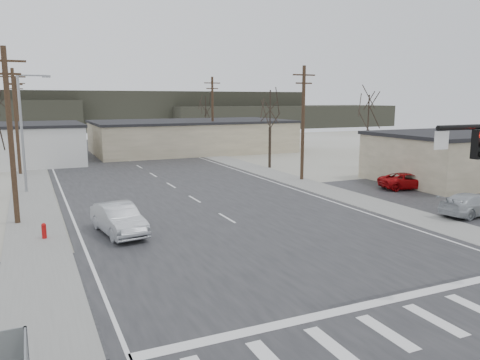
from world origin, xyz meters
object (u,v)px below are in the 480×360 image
object	(u,v)px
car_far_a	(107,147)
sedan_crossing	(118,219)
car_parked_red	(408,181)
car_far_b	(103,148)
fire_hydrant	(44,231)
car_parked_silver	(472,204)

from	to	relation	value
car_far_a	sedan_crossing	bearing A→B (deg)	66.17
car_parked_red	car_far_b	bearing A→B (deg)	39.61
car_far_b	car_parked_red	bearing A→B (deg)	-47.36
car_parked_red	car_far_a	bearing A→B (deg)	39.68
fire_hydrant	car_parked_red	bearing A→B (deg)	5.71
car_far_b	car_parked_silver	bearing A→B (deg)	-55.11
car_far_a	car_parked_silver	xyz separation A→B (m)	(15.30, -43.10, -0.18)
sedan_crossing	car_far_a	bearing A→B (deg)	73.51
car_parked_silver	sedan_crossing	bearing A→B (deg)	71.75
sedan_crossing	car_far_b	xyz separation A→B (m)	(4.87, 39.15, -0.07)
car_far_a	car_far_b	xyz separation A→B (m)	(-0.44, 0.96, -0.12)
car_parked_red	sedan_crossing	bearing A→B (deg)	110.43
fire_hydrant	car_far_a	size ratio (longest dim) A/B	0.15
fire_hydrant	sedan_crossing	size ratio (longest dim) A/B	0.18
fire_hydrant	car_parked_red	world-z (taller)	car_parked_red
car_far_a	car_parked_silver	size ratio (longest dim) A/B	1.25
fire_hydrant	car_far_b	bearing A→B (deg)	77.50
car_parked_red	car_parked_silver	bearing A→B (deg)	173.56
car_far_a	car_parked_red	xyz separation A→B (m)	(18.10, -34.80, -0.23)
car_far_a	car_parked_red	size ratio (longest dim) A/B	1.29
fire_hydrant	car_far_b	size ratio (longest dim) A/B	0.20
car_far_a	car_far_b	distance (m)	1.06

